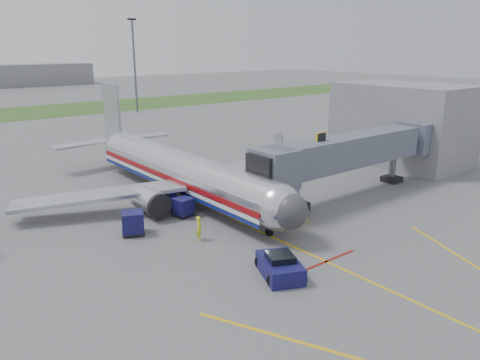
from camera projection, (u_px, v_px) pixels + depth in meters
ground at (287, 243)px, 35.81m from camera, size 400.00×400.00×0.00m
grass_strip at (3, 114)px, 103.51m from camera, size 300.00×25.00×0.01m
apron_markings at (366, 280)px, 30.24m from camera, size 21.52×50.00×0.01m
airliner at (181, 170)px, 46.56m from camera, size 32.10×35.67×10.25m
jet_bridge at (347, 153)px, 46.04m from camera, size 25.30×4.00×6.90m
terminal at (402, 124)px, 59.91m from camera, size 10.00×16.00×10.00m
light_mast_right at (135, 64)px, 104.22m from camera, size 2.00×0.44×20.40m
pushback_tug at (280, 267)px, 30.61m from camera, size 3.60×4.34×1.55m
baggage_cart_a at (183, 207)px, 41.35m from camera, size 1.80×1.80×1.67m
baggage_cart_b at (167, 200)px, 43.00m from camera, size 2.22×2.22×1.85m
baggage_cart_c at (133, 223)px, 37.35m from camera, size 2.29×2.29×1.87m
belt_loader at (170, 201)px, 44.10m from camera, size 1.81×4.28×2.03m
ground_power_cart at (296, 214)px, 40.28m from camera, size 1.98×1.68×1.34m
ramp_worker at (199, 228)px, 36.21m from camera, size 0.79×0.85×1.94m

